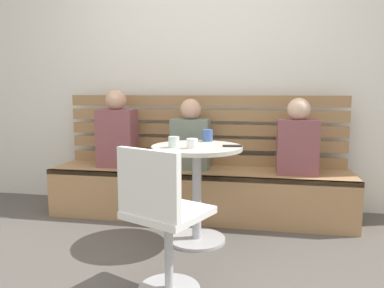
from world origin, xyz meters
name	(u,v)px	position (x,y,z in m)	size (l,w,h in m)	color
ground	(166,280)	(0.00, 0.00, 0.00)	(8.00, 8.00, 0.00)	#514C47
back_wall	(206,60)	(0.00, 1.64, 1.45)	(5.20, 0.10, 2.90)	silver
booth_bench	(198,193)	(0.00, 1.20, 0.22)	(2.70, 0.52, 0.44)	#A87C51
booth_backrest	(203,130)	(0.00, 1.44, 0.78)	(2.65, 0.04, 0.66)	#9A7249
cafe_table	(197,175)	(0.08, 0.64, 0.52)	(0.68, 0.68, 0.74)	#ADADB2
white_chair	(161,216)	(0.02, -0.17, 0.46)	(0.53, 0.53, 0.85)	#ADADB2
person_adult	(117,133)	(-0.77, 1.21, 0.76)	(0.34, 0.22, 0.72)	brown
person_child_left	(298,141)	(0.86, 1.18, 0.73)	(0.34, 0.22, 0.65)	brown
person_child_middle	(191,138)	(-0.08, 1.23, 0.72)	(0.34, 0.22, 0.64)	slate
cup_glass_short	(174,142)	(-0.07, 0.53, 0.78)	(0.08, 0.08, 0.08)	silver
cup_mug_blue	(208,135)	(0.12, 0.91, 0.79)	(0.08, 0.08, 0.10)	#3D5B9E
cup_ceramic_white	(192,143)	(0.07, 0.52, 0.78)	(0.08, 0.08, 0.07)	white
phone_on_table	(232,146)	(0.34, 0.66, 0.74)	(0.07, 0.14, 0.01)	black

